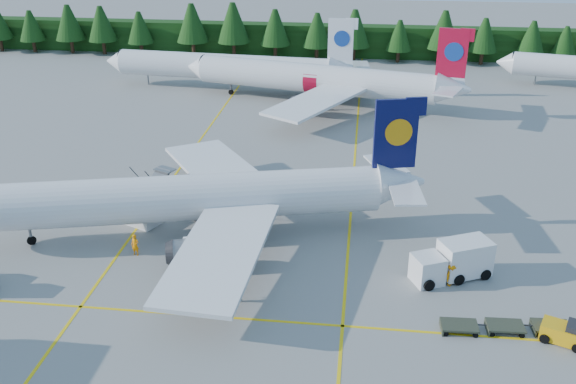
# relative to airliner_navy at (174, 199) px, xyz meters

# --- Properties ---
(ground) EXTENTS (320.00, 320.00, 0.00)m
(ground) POSITION_rel_airliner_navy_xyz_m (9.84, -5.96, -3.70)
(ground) COLOR gray
(ground) RESTS_ON ground
(taxi_stripe_a) EXTENTS (0.25, 120.00, 0.01)m
(taxi_stripe_a) POSITION_rel_airliner_navy_xyz_m (-4.16, 14.04, -3.70)
(taxi_stripe_a) COLOR yellow
(taxi_stripe_a) RESTS_ON ground
(taxi_stripe_b) EXTENTS (0.25, 120.00, 0.01)m
(taxi_stripe_b) POSITION_rel_airliner_navy_xyz_m (15.84, 14.04, -3.70)
(taxi_stripe_b) COLOR yellow
(taxi_stripe_b) RESTS_ON ground
(taxi_stripe_cross) EXTENTS (80.00, 0.25, 0.01)m
(taxi_stripe_cross) POSITION_rel_airliner_navy_xyz_m (9.84, -11.96, -3.70)
(taxi_stripe_cross) COLOR yellow
(taxi_stripe_cross) RESTS_ON ground
(treeline_hedge) EXTENTS (220.00, 4.00, 6.00)m
(treeline_hedge) POSITION_rel_airliner_navy_xyz_m (9.84, 76.04, -0.70)
(treeline_hedge) COLOR black
(treeline_hedge) RESTS_ON ground
(airliner_navy) EXTENTS (41.60, 33.81, 12.32)m
(airliner_navy) POSITION_rel_airliner_navy_xyz_m (0.00, 0.00, 0.00)
(airliner_navy) COLOR silver
(airliner_navy) RESTS_ON ground
(airliner_red) EXTENTS (42.34, 34.43, 12.51)m
(airliner_red) POSITION_rel_airliner_navy_xyz_m (8.31, 43.54, 0.06)
(airliner_red) COLOR silver
(airliner_red) RESTS_ON ground
(airliner_far_left) EXTENTS (41.05, 7.25, 11.94)m
(airliner_far_left) POSITION_rel_airliner_navy_xyz_m (-7.35, 49.76, 0.04)
(airliner_far_left) COLOR silver
(airliner_far_left) RESTS_ON ground
(airstairs) EXTENTS (5.46, 6.89, 4.05)m
(airstairs) POSITION_rel_airliner_navy_xyz_m (-4.35, 2.64, -2.82)
(airstairs) COLOR silver
(airstairs) RESTS_ON ground
(service_truck) EXTENTS (6.91, 4.89, 3.15)m
(service_truck) POSITION_rel_airliner_navy_xyz_m (24.31, -4.25, -2.15)
(service_truck) COLOR white
(service_truck) RESTS_ON ground
(baggage_tug) EXTENTS (3.38, 2.65, 1.60)m
(baggage_tug) POSITION_rel_airliner_navy_xyz_m (31.34, -11.87, -2.92)
(baggage_tug) COLOR #D99C0C
(baggage_tug) RESTS_ON ground
(dolly_train) EXTENTS (9.22, 2.45, 0.15)m
(dolly_train) POSITION_rel_airliner_navy_xyz_m (27.47, -11.14, -3.21)
(dolly_train) COLOR #343829
(dolly_train) RESTS_ON ground
(crew_a) EXTENTS (0.79, 0.60, 1.96)m
(crew_a) POSITION_rel_airliner_navy_xyz_m (-2.56, -3.85, -2.72)
(crew_a) COLOR orange
(crew_a) RESTS_ON ground
(crew_b) EXTENTS (1.20, 1.09, 1.99)m
(crew_b) POSITION_rel_airliner_navy_xyz_m (7.29, -9.70, -2.71)
(crew_b) COLOR orange
(crew_b) RESTS_ON ground
(crew_c) EXTENTS (0.91, 0.99, 1.98)m
(crew_c) POSITION_rel_airliner_navy_xyz_m (24.19, -5.50, -2.71)
(crew_c) COLOR orange
(crew_c) RESTS_ON ground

